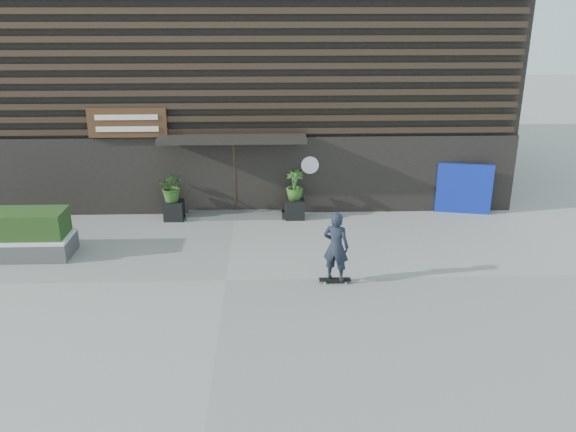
{
  "coord_description": "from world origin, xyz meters",
  "views": [
    {
      "loc": [
        1.11,
        -13.48,
        6.67
      ],
      "look_at": [
        1.6,
        1.59,
        1.1
      ],
      "focal_mm": 37.47,
      "sensor_mm": 36.0,
      "label": 1
    }
  ],
  "objects_px": {
    "blue_tarp": "(464,189)",
    "skateboarder": "(336,247)",
    "raised_bed": "(7,247)",
    "planter_pot_left": "(174,210)",
    "planter_pot_right": "(295,209)"
  },
  "relations": [
    {
      "from": "planter_pot_left",
      "to": "skateboarder",
      "type": "relative_size",
      "value": 0.33
    },
    {
      "from": "blue_tarp",
      "to": "skateboarder",
      "type": "distance_m",
      "value": 6.77
    },
    {
      "from": "skateboarder",
      "to": "planter_pot_right",
      "type": "bearing_deg",
      "value": 99.79
    },
    {
      "from": "planter_pot_right",
      "to": "blue_tarp",
      "type": "xyz_separation_m",
      "value": [
        5.46,
        0.3,
        0.52
      ]
    },
    {
      "from": "planter_pot_right",
      "to": "raised_bed",
      "type": "relative_size",
      "value": 0.17
    },
    {
      "from": "planter_pot_right",
      "to": "raised_bed",
      "type": "bearing_deg",
      "value": -161.16
    },
    {
      "from": "raised_bed",
      "to": "blue_tarp",
      "type": "distance_m",
      "value": 13.71
    },
    {
      "from": "planter_pot_left",
      "to": "planter_pot_right",
      "type": "bearing_deg",
      "value": 0.0
    },
    {
      "from": "raised_bed",
      "to": "blue_tarp",
      "type": "height_order",
      "value": "blue_tarp"
    },
    {
      "from": "planter_pot_right",
      "to": "raised_bed",
      "type": "distance_m",
      "value": 8.36
    },
    {
      "from": "planter_pot_left",
      "to": "raised_bed",
      "type": "distance_m",
      "value": 4.92
    },
    {
      "from": "planter_pot_left",
      "to": "skateboarder",
      "type": "height_order",
      "value": "skateboarder"
    },
    {
      "from": "skateboarder",
      "to": "blue_tarp",
      "type": "bearing_deg",
      "value": 46.5
    },
    {
      "from": "blue_tarp",
      "to": "skateboarder",
      "type": "bearing_deg",
      "value": -121.8
    },
    {
      "from": "planter_pot_left",
      "to": "raised_bed",
      "type": "xyz_separation_m",
      "value": [
        -4.11,
        -2.7,
        -0.05
      ]
    }
  ]
}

